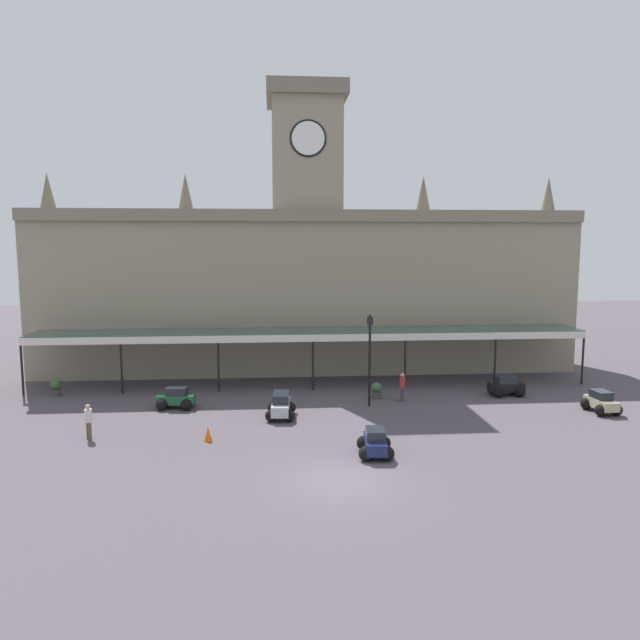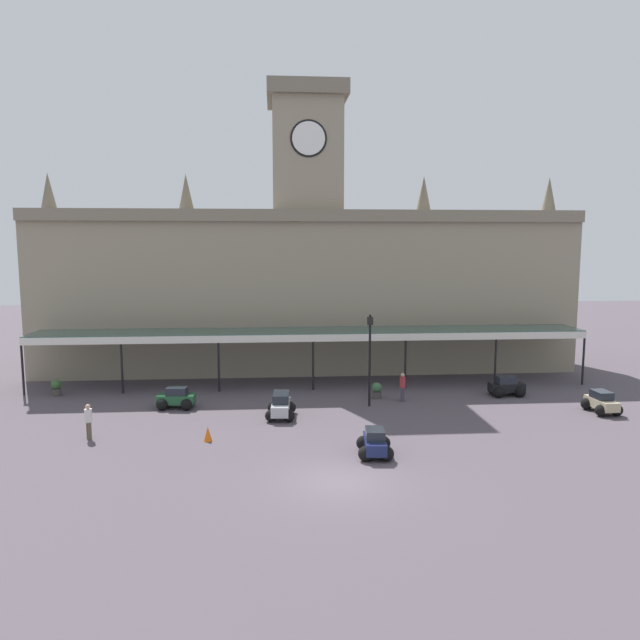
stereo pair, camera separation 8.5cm
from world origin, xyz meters
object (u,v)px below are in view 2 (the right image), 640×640
object	(u,v)px
pedestrian_near_entrance	(88,420)
planter_by_canopy	(377,390)
car_navy_sedan	(375,444)
car_black_sedan	(506,387)
planter_near_kerb	(56,388)
traffic_cone	(208,434)
victorian_lamppost	(370,350)
car_beige_sedan	(602,404)
car_green_sedan	(176,399)
car_silver_estate	(281,407)
pedestrian_crossing_forecourt	(402,386)

from	to	relation	value
pedestrian_near_entrance	planter_by_canopy	xyz separation A→B (m)	(14.68, 6.23, -0.42)
pedestrian_near_entrance	planter_by_canopy	size ratio (longest dim) A/B	1.74
car_navy_sedan	planter_by_canopy	size ratio (longest dim) A/B	2.20
car_black_sedan	planter_near_kerb	distance (m)	27.14
car_black_sedan	pedestrian_near_entrance	world-z (taller)	pedestrian_near_entrance
pedestrian_near_entrance	traffic_cone	distance (m)	5.65
victorian_lamppost	planter_by_canopy	xyz separation A→B (m)	(0.70, 1.63, -2.72)
car_navy_sedan	traffic_cone	distance (m)	7.78
car_beige_sedan	victorian_lamppost	size ratio (longest dim) A/B	0.40
car_green_sedan	traffic_cone	world-z (taller)	car_green_sedan
car_green_sedan	traffic_cone	distance (m)	6.24
planter_by_canopy	pedestrian_near_entrance	bearing A→B (deg)	-156.99
pedestrian_near_entrance	planter_by_canopy	distance (m)	15.95
traffic_cone	planter_near_kerb	world-z (taller)	planter_near_kerb
victorian_lamppost	planter_by_canopy	bearing A→B (deg)	66.77
car_navy_sedan	car_silver_estate	bearing A→B (deg)	123.38
victorian_lamppost	planter_by_canopy	size ratio (longest dim) A/B	5.42
car_silver_estate	pedestrian_near_entrance	distance (m)	9.43
car_black_sedan	victorian_lamppost	world-z (taller)	victorian_lamppost
victorian_lamppost	planter_near_kerb	distance (m)	19.03
car_black_sedan	victorian_lamppost	distance (m)	9.19
car_beige_sedan	planter_by_canopy	bearing A→B (deg)	161.60
car_green_sedan	planter_by_canopy	xyz separation A→B (m)	(11.47, 1.20, -0.01)
car_green_sedan	car_navy_sedan	xyz separation A→B (m)	(9.75, -8.22, 0.00)
car_black_sedan	traffic_cone	size ratio (longest dim) A/B	3.05
car_green_sedan	pedestrian_near_entrance	xyz separation A→B (m)	(-3.21, -5.04, 0.41)
traffic_cone	pedestrian_near_entrance	bearing A→B (deg)	172.51
car_black_sedan	victorian_lamppost	xyz separation A→B (m)	(-8.61, -1.69, 2.71)
victorian_lamppost	planter_by_canopy	distance (m)	3.25
car_silver_estate	car_black_sedan	size ratio (longest dim) A/B	1.11
pedestrian_crossing_forecourt	traffic_cone	size ratio (longest dim) A/B	2.46
car_navy_sedan	pedestrian_near_entrance	xyz separation A→B (m)	(-12.96, 3.18, 0.41)
victorian_lamppost	traffic_cone	xyz separation A→B (m)	(-8.40, -5.33, -2.87)
car_silver_estate	car_black_sedan	world-z (taller)	car_silver_estate
pedestrian_crossing_forecourt	victorian_lamppost	xyz separation A→B (m)	(-2.08, -0.89, 2.30)
car_silver_estate	car_green_sedan	bearing A→B (deg)	159.17
car_silver_estate	planter_near_kerb	world-z (taller)	car_silver_estate
pedestrian_near_entrance	traffic_cone	size ratio (longest dim) A/B	2.46
car_beige_sedan	pedestrian_crossing_forecourt	bearing A→B (deg)	163.06
car_silver_estate	pedestrian_near_entrance	world-z (taller)	pedestrian_near_entrance
victorian_lamppost	planter_near_kerb	bearing A→B (deg)	168.36
car_silver_estate	planter_by_canopy	bearing A→B (deg)	30.84
car_silver_estate	traffic_cone	bearing A→B (deg)	-133.72
pedestrian_near_entrance	pedestrian_crossing_forecourt	bearing A→B (deg)	18.87
car_green_sedan	planter_near_kerb	bearing A→B (deg)	156.35
car_navy_sedan	pedestrian_near_entrance	world-z (taller)	pedestrian_near_entrance
pedestrian_crossing_forecourt	planter_near_kerb	size ratio (longest dim) A/B	1.74
car_silver_estate	pedestrian_near_entrance	xyz separation A→B (m)	(-8.99, -2.84, 0.34)
car_beige_sedan	victorian_lamppost	bearing A→B (deg)	169.73
planter_near_kerb	car_navy_sedan	bearing A→B (deg)	-33.61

